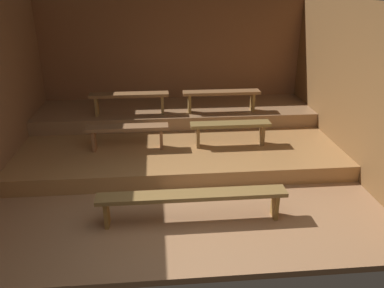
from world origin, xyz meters
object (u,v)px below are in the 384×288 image
(bench_lower_left, at_px, (127,131))
(bench_lower_right, at_px, (230,127))
(bench_middle_left, at_px, (129,97))
(bench_floor_center, at_px, (192,198))
(bench_middle_right, at_px, (221,95))

(bench_lower_left, height_order, bench_lower_right, same)
(bench_lower_right, relative_size, bench_middle_left, 0.92)
(bench_floor_center, height_order, bench_lower_right, bench_lower_right)
(bench_floor_center, xyz_separation_m, bench_middle_left, (-0.91, 2.83, 0.50))
(bench_floor_center, xyz_separation_m, bench_lower_left, (-0.90, 1.79, 0.24))
(bench_floor_center, height_order, bench_middle_left, bench_middle_left)
(bench_middle_right, bearing_deg, bench_lower_right, -90.60)
(bench_floor_center, bearing_deg, bench_middle_left, 107.89)
(bench_middle_left, distance_m, bench_middle_right, 1.73)
(bench_lower_left, relative_size, bench_middle_left, 0.92)
(bench_middle_left, bearing_deg, bench_lower_right, -31.22)
(bench_lower_left, xyz_separation_m, bench_middle_left, (-0.01, 1.04, 0.26))
(bench_floor_center, bearing_deg, bench_lower_left, 116.77)
(bench_lower_right, bearing_deg, bench_floor_center, -114.19)
(bench_lower_left, bearing_deg, bench_middle_left, 90.60)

